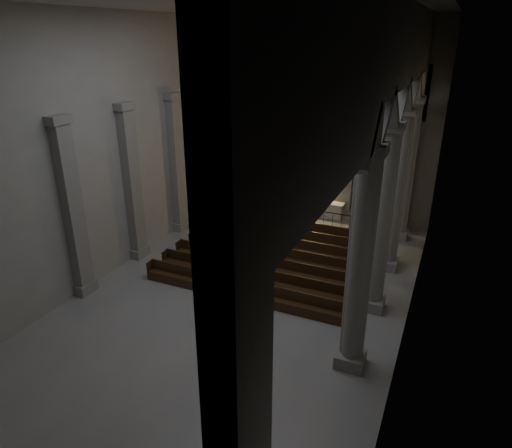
% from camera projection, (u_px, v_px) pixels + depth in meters
% --- Properties ---
extents(room, '(24.00, 24.10, 12.00)m').
position_uv_depth(room, '(240.00, 128.00, 17.62)').
color(room, gray).
rests_on(room, ground).
extents(sanctuary_wall, '(14.00, 0.77, 12.00)m').
position_uv_depth(sanctuary_wall, '(322.00, 111.00, 27.72)').
color(sanctuary_wall, gray).
rests_on(sanctuary_wall, ground).
extents(right_arcade, '(1.00, 24.00, 12.00)m').
position_uv_depth(right_arcade, '(391.00, 127.00, 16.59)').
color(right_arcade, gray).
rests_on(right_arcade, ground).
extents(left_pilasters, '(0.60, 13.00, 8.03)m').
position_uv_depth(left_pilasters, '(156.00, 176.00, 24.53)').
color(left_pilasters, gray).
rests_on(left_pilasters, ground).
extents(sanctuary_step, '(8.50, 2.60, 0.15)m').
position_uv_depth(sanctuary_step, '(313.00, 216.00, 29.46)').
color(sanctuary_step, gray).
rests_on(sanctuary_step, ground).
extents(altar, '(1.89, 0.75, 0.96)m').
position_uv_depth(altar, '(329.00, 210.00, 29.01)').
color(altar, beige).
rests_on(altar, sanctuary_step).
extents(altar_rail, '(5.57, 0.09, 1.10)m').
position_uv_depth(altar_rail, '(306.00, 214.00, 28.04)').
color(altar_rail, black).
rests_on(altar_rail, ground).
extents(candle_stand_left, '(0.22, 0.22, 1.28)m').
position_uv_depth(candle_stand_left, '(260.00, 210.00, 29.70)').
color(candle_stand_left, '#AE8E35').
rests_on(candle_stand_left, ground).
extents(candle_stand_right, '(0.27, 0.27, 1.61)m').
position_uv_depth(candle_stand_right, '(353.00, 222.00, 27.61)').
color(candle_stand_right, '#AE8E35').
rests_on(candle_stand_right, ground).
extents(pews, '(9.67, 7.97, 0.95)m').
position_uv_depth(pews, '(272.00, 258.00, 23.45)').
color(pews, black).
rests_on(pews, ground).
extents(worshipper, '(0.55, 0.41, 1.37)m').
position_uv_depth(worshipper, '(309.00, 234.00, 25.33)').
color(worshipper, black).
rests_on(worshipper, ground).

